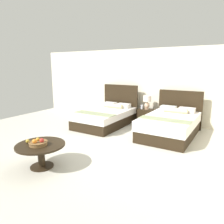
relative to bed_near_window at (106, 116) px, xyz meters
The scene contains 10 objects.
ground_plane 1.99m from the bed_near_window, 56.31° to the right, with size 9.78×9.50×0.02m, color beige.
wall_back 1.97m from the bed_near_window, 50.38° to the left, with size 9.78×0.12×2.57m, color #EEE5CA.
bed_near_window is the anchor object (origin of this frame).
bed_near_corner 2.18m from the bed_near_window, ahead, with size 1.37×2.15×1.21m.
nightstand 1.40m from the bed_near_window, 38.01° to the left, with size 0.53×0.43×0.51m.
table_lamp 1.50m from the bed_near_window, 38.65° to the left, with size 0.27×0.27×0.46m.
vase 1.28m from the bed_near_window, 41.02° to the left, with size 0.08×0.08×0.14m.
coffee_table 3.31m from the bed_near_window, 80.06° to the right, with size 0.94×0.94×0.47m.
fruit_bowl 3.37m from the bed_near_window, 80.10° to the right, with size 0.35×0.35×0.14m.
loose_apple 3.36m from the bed_near_window, 84.84° to the right, with size 0.07×0.07×0.07m.
Camera 1 is at (2.65, -4.21, 1.94)m, focal length 33.79 mm.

